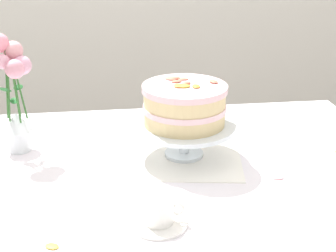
{
  "coord_description": "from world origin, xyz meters",
  "views": [
    {
      "loc": [
        -0.13,
        -1.25,
        1.38
      ],
      "look_at": [
        0.04,
        0.03,
        0.86
      ],
      "focal_mm": 55.85,
      "sensor_mm": 36.0,
      "label": 1
    }
  ],
  "objects_px": {
    "cake_stand": "(184,129)",
    "layer_cake": "(184,104)",
    "teacup": "(159,215)",
    "flower_vase": "(14,94)",
    "dining_table": "(157,204)"
  },
  "relations": [
    {
      "from": "flower_vase",
      "to": "dining_table",
      "type": "bearing_deg",
      "value": -28.99
    },
    {
      "from": "dining_table",
      "to": "cake_stand",
      "type": "height_order",
      "value": "cake_stand"
    },
    {
      "from": "flower_vase",
      "to": "teacup",
      "type": "xyz_separation_m",
      "value": [
        0.36,
        -0.45,
        -0.15
      ]
    },
    {
      "from": "layer_cake",
      "to": "teacup",
      "type": "distance_m",
      "value": 0.39
    },
    {
      "from": "cake_stand",
      "to": "teacup",
      "type": "relative_size",
      "value": 2.21
    },
    {
      "from": "teacup",
      "to": "cake_stand",
      "type": "bearing_deg",
      "value": 72.05
    },
    {
      "from": "layer_cake",
      "to": "dining_table",
      "type": "bearing_deg",
      "value": -130.57
    },
    {
      "from": "dining_table",
      "to": "teacup",
      "type": "distance_m",
      "value": 0.27
    },
    {
      "from": "cake_stand",
      "to": "layer_cake",
      "type": "distance_m",
      "value": 0.07
    },
    {
      "from": "dining_table",
      "to": "teacup",
      "type": "height_order",
      "value": "teacup"
    },
    {
      "from": "flower_vase",
      "to": "cake_stand",
      "type": "bearing_deg",
      "value": -12.67
    },
    {
      "from": "cake_stand",
      "to": "layer_cake",
      "type": "height_order",
      "value": "layer_cake"
    },
    {
      "from": "cake_stand",
      "to": "layer_cake",
      "type": "relative_size",
      "value": 1.24
    },
    {
      "from": "cake_stand",
      "to": "flower_vase",
      "type": "relative_size",
      "value": 0.84
    },
    {
      "from": "cake_stand",
      "to": "teacup",
      "type": "height_order",
      "value": "cake_stand"
    }
  ]
}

